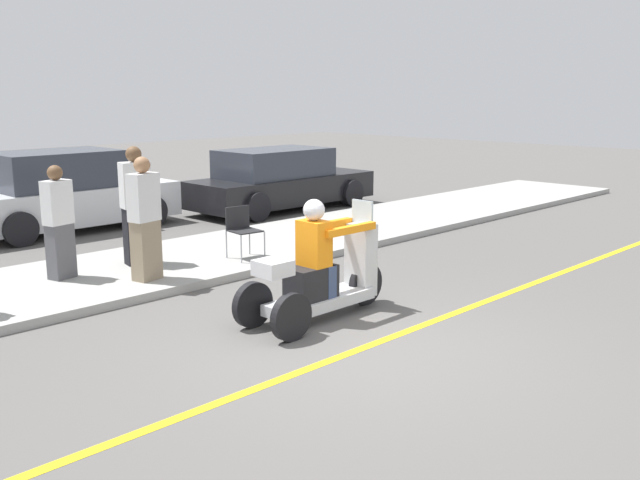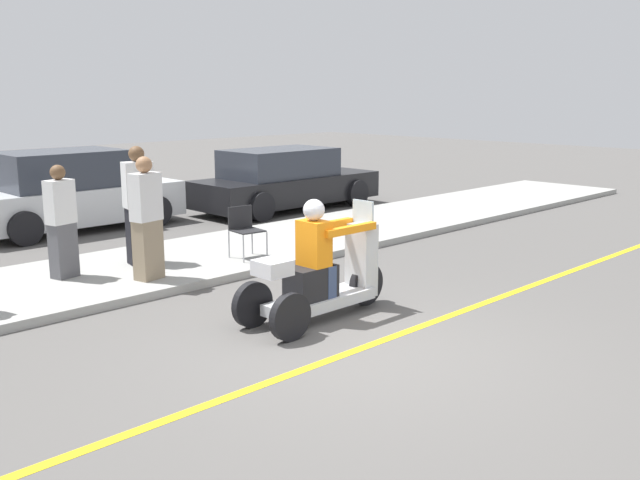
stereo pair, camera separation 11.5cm
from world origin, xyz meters
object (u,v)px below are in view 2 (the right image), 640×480
spectator_with_child (139,208)px  spectator_near_curb (61,224)px  spectator_end_of_line (147,221)px  parked_car_lot_center (284,181)px  folding_chair_set_back (244,226)px  parked_car_lot_far (69,193)px  motorcycle_trike (321,276)px

spectator_with_child → spectator_near_curb: (-1.24, 0.02, -0.10)m
spectator_end_of_line → parked_car_lot_center: spectator_end_of_line is taller
folding_chair_set_back → parked_car_lot_center: size_ratio=0.18×
spectator_near_curb → spectator_end_of_line: bearing=-48.7°
spectator_end_of_line → folding_chair_set_back: bearing=3.6°
parked_car_lot_far → spectator_near_curb: bearing=-116.6°
spectator_near_curb → parked_car_lot_far: bearing=63.4°
parked_car_lot_center → spectator_with_child: bearing=-152.7°
spectator_with_child → parked_car_lot_far: 4.09m
folding_chair_set_back → parked_car_lot_far: parked_car_lot_far is taller
parked_car_lot_center → parked_car_lot_far: parked_car_lot_far is taller
parked_car_lot_center → parked_car_lot_far: size_ratio=1.11×
motorcycle_trike → folding_chair_set_back: motorcycle_trike is taller
spectator_near_curb → spectator_end_of_line: size_ratio=0.93×
motorcycle_trike → parked_car_lot_far: size_ratio=0.52×
spectator_end_of_line → parked_car_lot_center: (5.95, 3.78, -0.28)m
spectator_near_curb → parked_car_lot_center: size_ratio=0.35×
spectator_end_of_line → folding_chair_set_back: size_ratio=2.13×
spectator_end_of_line → folding_chair_set_back: 1.86m
spectator_end_of_line → spectator_with_child: bearing=65.3°
spectator_end_of_line → motorcycle_trike: bearing=-74.9°
spectator_with_child → parked_car_lot_center: size_ratio=0.39×
spectator_near_curb → parked_car_lot_center: (6.77, 2.84, -0.22)m
folding_chair_set_back → motorcycle_trike: bearing=-110.9°
spectator_near_curb → folding_chair_set_back: 2.79m
spectator_with_child → spectator_end_of_line: spectator_with_child is taller
motorcycle_trike → spectator_with_child: spectator_with_child is taller
spectator_near_curb → motorcycle_trike: bearing=-67.0°
parked_car_lot_far → spectator_end_of_line: bearing=-103.5°
spectator_near_curb → parked_car_lot_far: 4.47m
spectator_with_child → folding_chair_set_back: bearing=-29.6°
spectator_end_of_line → parked_car_lot_far: (1.18, 4.93, -0.22)m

